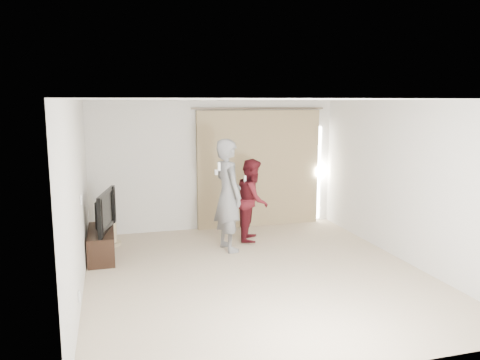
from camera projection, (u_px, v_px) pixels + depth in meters
name	position (u px, v px, depth m)	size (l,w,h in m)	color
floor	(257.00, 274.00, 7.08)	(5.50, 5.50, 0.00)	tan
wall_back	(216.00, 165.00, 9.47)	(5.00, 0.04, 2.60)	beige
wall_left	(78.00, 199.00, 6.20)	(0.04, 5.50, 2.60)	beige
ceiling	(258.00, 100.00, 6.65)	(5.00, 5.50, 0.01)	silver
curtain	(260.00, 169.00, 9.67)	(2.80, 0.11, 2.46)	tan
tv_console	(101.00, 244.00, 7.79)	(0.42, 1.21, 0.46)	black
tv	(100.00, 211.00, 7.70)	(1.14, 0.15, 0.66)	black
scratching_post	(111.00, 235.00, 8.47)	(0.34, 0.34, 0.45)	tan
person_man	(228.00, 195.00, 8.09)	(0.60, 0.79, 1.95)	slate
person_woman	(253.00, 200.00, 8.72)	(0.82, 0.91, 1.53)	#54131A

